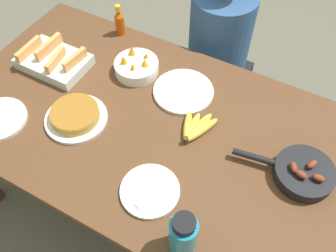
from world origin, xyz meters
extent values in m
plane|color=#666051|center=(0.00, 0.00, 0.00)|extent=(14.00, 14.00, 0.00)
cube|color=brown|center=(0.00, 0.00, 0.71)|extent=(1.89, 0.96, 0.03)
cylinder|color=brown|center=(-0.89, 0.42, 0.34)|extent=(0.07, 0.07, 0.69)
ellipsoid|color=gold|center=(0.12, 0.05, 0.74)|extent=(0.10, 0.18, 0.03)
ellipsoid|color=gold|center=(0.11, 0.06, 0.74)|extent=(0.07, 0.18, 0.04)
ellipsoid|color=gold|center=(0.08, 0.05, 0.74)|extent=(0.05, 0.16, 0.03)
ellipsoid|color=gold|center=(0.07, 0.04, 0.74)|extent=(0.09, 0.16, 0.03)
cylinder|color=#4C3819|center=(0.09, -0.02, 0.74)|extent=(0.02, 0.02, 0.04)
cube|color=silver|center=(-0.64, 0.08, 0.75)|extent=(0.31, 0.21, 0.05)
cube|color=#F29E56|center=(-0.76, 0.06, 0.79)|extent=(0.02, 0.16, 0.05)
cube|color=#F29E56|center=(-0.68, 0.11, 0.80)|extent=(0.03, 0.16, 0.05)
cube|color=#F29E56|center=(-0.60, 0.06, 0.79)|extent=(0.04, 0.14, 0.05)
cube|color=#F29E56|center=(-0.53, 0.10, 0.80)|extent=(0.04, 0.14, 0.05)
cylinder|color=black|center=(0.54, 0.05, 0.73)|extent=(0.22, 0.22, 0.01)
cylinder|color=black|center=(0.54, 0.05, 0.75)|extent=(0.22, 0.22, 0.04)
cylinder|color=black|center=(0.35, 0.02, 0.76)|extent=(0.16, 0.05, 0.02)
ellipsoid|color=brown|center=(0.53, 0.01, 0.79)|extent=(0.05, 0.04, 0.03)
ellipsoid|color=brown|center=(0.55, 0.07, 0.79)|extent=(0.05, 0.05, 0.03)
ellipsoid|color=brown|center=(0.58, 0.03, 0.79)|extent=(0.05, 0.03, 0.03)
ellipsoid|color=brown|center=(0.49, 0.03, 0.79)|extent=(0.05, 0.05, 0.03)
cylinder|color=white|center=(-0.36, -0.13, 0.73)|extent=(0.26, 0.26, 0.02)
cylinder|color=gold|center=(-0.36, -0.13, 0.76)|extent=(0.20, 0.20, 0.04)
cylinder|color=#9F6624|center=(-0.36, -0.13, 0.78)|extent=(0.20, 0.20, 0.00)
cylinder|color=white|center=(0.07, -0.27, 0.73)|extent=(0.22, 0.22, 0.02)
cylinder|color=silver|center=(0.10, -0.26, 0.74)|extent=(0.05, 0.10, 0.01)
cube|color=silver|center=(0.07, -0.33, 0.74)|extent=(0.04, 0.05, 0.00)
cylinder|color=white|center=(-0.04, 0.21, 0.73)|extent=(0.27, 0.27, 0.02)
cylinder|color=silver|center=(-0.06, 0.19, 0.74)|extent=(0.02, 0.11, 0.01)
cube|color=silver|center=(-0.05, 0.27, 0.74)|extent=(0.03, 0.05, 0.00)
cylinder|color=white|center=(-0.29, 0.23, 0.75)|extent=(0.20, 0.20, 0.06)
cone|color=orange|center=(-0.24, 0.23, 0.79)|extent=(0.04, 0.04, 0.04)
cone|color=orange|center=(-0.26, 0.28, 0.79)|extent=(0.04, 0.04, 0.04)
cone|color=orange|center=(-0.33, 0.27, 0.80)|extent=(0.05, 0.05, 0.06)
cone|color=orange|center=(-0.33, 0.20, 0.80)|extent=(0.05, 0.05, 0.06)
cone|color=orange|center=(-0.28, 0.18, 0.80)|extent=(0.04, 0.03, 0.05)
cylinder|color=teal|center=(0.26, -0.39, 0.81)|extent=(0.09, 0.09, 0.18)
cylinder|color=black|center=(0.26, -0.39, 0.92)|extent=(0.07, 0.07, 0.03)
cylinder|color=#C64C0F|center=(-0.50, 0.43, 0.77)|extent=(0.05, 0.05, 0.10)
cone|color=#C64C0F|center=(-0.50, 0.43, 0.84)|extent=(0.05, 0.05, 0.03)
cylinder|color=gold|center=(-0.50, 0.43, 0.87)|extent=(0.03, 0.03, 0.03)
cube|color=black|center=(-0.07, 0.70, 0.21)|extent=(0.36, 0.36, 0.42)
cylinder|color=#2D5184|center=(-0.07, 0.70, 0.67)|extent=(0.33, 0.33, 0.50)
camera|label=1|loc=(0.40, -0.74, 1.89)|focal=38.00mm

